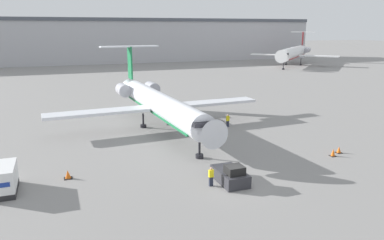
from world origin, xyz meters
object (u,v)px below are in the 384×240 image
traffic_cone_right (333,153)px  pushback_tug (230,175)px  traffic_cone_mid (339,150)px  airplane_parked_far_right (293,53)px  traffic_cone_left (68,175)px  worker_by_wing (228,120)px  worker_near_tug (211,176)px  airplane_main (158,102)px  luggage_cart (4,179)px

traffic_cone_right → pushback_tug: bearing=-169.6°
traffic_cone_mid → airplane_parked_far_right: airplane_parked_far_right is taller
traffic_cone_left → worker_by_wing: bearing=28.0°
traffic_cone_mid → worker_near_tug: bearing=-168.9°
pushback_tug → airplane_parked_far_right: airplane_parked_far_right is taller
airplane_main → worker_by_wing: bearing=-18.5°
airplane_main → traffic_cone_mid: airplane_main is taller
pushback_tug → luggage_cart: luggage_cart is taller
luggage_cart → traffic_cone_left: (4.89, 1.15, -0.75)m
luggage_cart → traffic_cone_right: (30.77, -2.16, -0.74)m
worker_near_tug → worker_by_wing: (9.62, 16.89, 0.05)m
worker_near_tug → worker_by_wing: 19.44m
airplane_main → worker_near_tug: size_ratio=19.13×
traffic_cone_left → traffic_cone_mid: traffic_cone_left is taller
worker_by_wing → traffic_cone_mid: 15.18m
traffic_cone_left → airplane_parked_far_right: (78.63, 79.21, 3.96)m
worker_by_wing → traffic_cone_mid: bearing=-65.0°
worker_by_wing → traffic_cone_left: worker_by_wing is taller
pushback_tug → traffic_cone_right: pushback_tug is taller
traffic_cone_left → traffic_cone_right: size_ratio=0.97×
luggage_cart → traffic_cone_right: size_ratio=4.91×
airplane_parked_far_right → luggage_cart: bearing=-136.1°
luggage_cart → pushback_tug: bearing=-14.2°
airplane_main → traffic_cone_mid: bearing=-47.8°
traffic_cone_mid → airplane_parked_far_right: bearing=57.9°
worker_by_wing → traffic_cone_right: bearing=-70.5°
traffic_cone_left → airplane_main: bearing=49.3°
worker_near_tug → traffic_cone_right: bearing=9.7°
luggage_cart → traffic_cone_right: luggage_cart is taller
airplane_main → traffic_cone_right: 22.37m
luggage_cart → worker_by_wing: 28.43m
worker_near_tug → worker_by_wing: size_ratio=0.95×
pushback_tug → traffic_cone_right: (12.89, 2.37, -0.27)m
airplane_parked_far_right → traffic_cone_left: bearing=-134.8°
worker_by_wing → traffic_cone_left: 23.55m
pushback_tug → luggage_cart: bearing=165.8°
pushback_tug → worker_near_tug: 1.86m
airplane_main → pushback_tug: airplane_main is taller
pushback_tug → traffic_cone_mid: bearing=11.9°
traffic_cone_left → traffic_cone_mid: 27.31m
airplane_main → worker_near_tug: bearing=-92.6°
traffic_cone_left → airplane_parked_far_right: airplane_parked_far_right is taller
luggage_cart → traffic_cone_mid: bearing=-2.7°
worker_near_tug → traffic_cone_left: size_ratio=2.20×
luggage_cart → worker_near_tug: 16.71m
traffic_cone_mid → airplane_main: bearing=132.2°
pushback_tug → worker_by_wing: 18.47m
pushback_tug → traffic_cone_left: (-13.00, 5.68, -0.28)m
traffic_cone_right → traffic_cone_mid: 1.44m
luggage_cart → traffic_cone_left: size_ratio=5.08×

